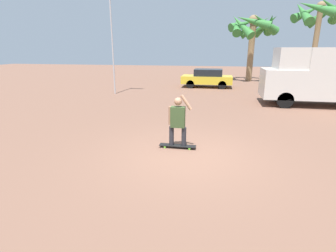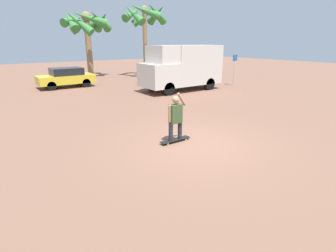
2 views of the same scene
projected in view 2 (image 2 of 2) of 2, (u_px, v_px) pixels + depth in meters
name	position (u px, v px, depth m)	size (l,w,h in m)	color
ground_plane	(194.00, 144.00, 8.46)	(80.00, 80.00, 0.00)	brown
skateboard	(175.00, 140.00, 8.64)	(1.10, 0.23, 0.08)	black
person_skateboarder	(175.00, 115.00, 8.38)	(0.70, 0.23, 1.55)	#28282D
camper_van	(183.00, 66.00, 17.43)	(5.56, 2.16, 2.94)	black
parked_car_yellow	(66.00, 77.00, 18.84)	(3.83, 1.79, 1.38)	black
palm_tree_near_van	(145.00, 17.00, 23.56)	(3.89, 4.18, 6.52)	#8E704C
palm_tree_center_background	(87.00, 23.00, 23.39)	(4.49, 4.58, 5.94)	#8E704C
street_sign	(234.00, 66.00, 19.43)	(0.44, 0.06, 2.24)	#B7B7BC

